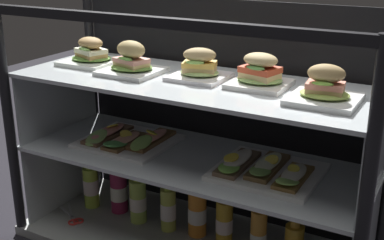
{
  "coord_description": "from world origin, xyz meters",
  "views": [
    {
      "loc": [
        0.82,
        -1.48,
        1.11
      ],
      "look_at": [
        0.0,
        0.0,
        0.52
      ],
      "focal_mm": 47.81,
      "sensor_mm": 36.0,
      "label": 1
    }
  ],
  "objects_px": {
    "plated_roll_sandwich_center": "(199,68)",
    "juice_bottle_back_center": "(197,211)",
    "plated_roll_sandwich_mid_left": "(260,74)",
    "juice_bottle_front_right_end": "(119,190)",
    "juice_bottle_front_fourth": "(224,221)",
    "kitchen_scissors": "(74,219)",
    "plated_roll_sandwich_far_left": "(91,55)",
    "open_sandwich_tray_mid_left": "(127,139)",
    "juice_bottle_front_second": "(91,185)",
    "juice_bottle_front_left_end": "(258,234)",
    "plated_roll_sandwich_left_of_center": "(131,62)",
    "open_sandwich_tray_far_right": "(265,170)",
    "juice_bottle_back_right": "(168,208)",
    "plated_roll_sandwich_far_right": "(325,90)",
    "juice_bottle_front_middle": "(138,200)"
  },
  "relations": [
    {
      "from": "juice_bottle_front_middle",
      "to": "juice_bottle_front_fourth",
      "type": "bearing_deg",
      "value": 2.24
    },
    {
      "from": "plated_roll_sandwich_mid_left",
      "to": "juice_bottle_back_right",
      "type": "height_order",
      "value": "plated_roll_sandwich_mid_left"
    },
    {
      "from": "open_sandwich_tray_mid_left",
      "to": "juice_bottle_front_second",
      "type": "xyz_separation_m",
      "value": [
        -0.22,
        0.02,
        -0.26
      ]
    },
    {
      "from": "plated_roll_sandwich_center",
      "to": "juice_bottle_back_center",
      "type": "distance_m",
      "value": 0.56
    },
    {
      "from": "plated_roll_sandwich_left_of_center",
      "to": "open_sandwich_tray_far_right",
      "type": "height_order",
      "value": "plated_roll_sandwich_left_of_center"
    },
    {
      "from": "plated_roll_sandwich_center",
      "to": "open_sandwich_tray_mid_left",
      "type": "height_order",
      "value": "plated_roll_sandwich_center"
    },
    {
      "from": "plated_roll_sandwich_mid_left",
      "to": "juice_bottle_front_right_end",
      "type": "distance_m",
      "value": 0.83
    },
    {
      "from": "juice_bottle_back_right",
      "to": "juice_bottle_front_second",
      "type": "bearing_deg",
      "value": 179.68
    },
    {
      "from": "plated_roll_sandwich_far_left",
      "to": "juice_bottle_front_second",
      "type": "distance_m",
      "value": 0.57
    },
    {
      "from": "plated_roll_sandwich_left_of_center",
      "to": "juice_bottle_back_center",
      "type": "height_order",
      "value": "plated_roll_sandwich_left_of_center"
    },
    {
      "from": "juice_bottle_front_right_end",
      "to": "juice_bottle_front_left_end",
      "type": "bearing_deg",
      "value": -2.56
    },
    {
      "from": "plated_roll_sandwich_center",
      "to": "kitchen_scissors",
      "type": "height_order",
      "value": "plated_roll_sandwich_center"
    },
    {
      "from": "open_sandwich_tray_far_right",
      "to": "juice_bottle_front_right_end",
      "type": "relative_size",
      "value": 1.44
    },
    {
      "from": "juice_bottle_front_right_end",
      "to": "plated_roll_sandwich_mid_left",
      "type": "bearing_deg",
      "value": -0.41
    },
    {
      "from": "juice_bottle_back_center",
      "to": "kitchen_scissors",
      "type": "bearing_deg",
      "value": -162.96
    },
    {
      "from": "open_sandwich_tray_mid_left",
      "to": "juice_bottle_back_center",
      "type": "distance_m",
      "value": 0.39
    },
    {
      "from": "juice_bottle_front_fourth",
      "to": "kitchen_scissors",
      "type": "relative_size",
      "value": 1.28
    },
    {
      "from": "juice_bottle_front_second",
      "to": "juice_bottle_front_left_end",
      "type": "height_order",
      "value": "juice_bottle_front_left_end"
    },
    {
      "from": "juice_bottle_front_fourth",
      "to": "plated_roll_sandwich_mid_left",
      "type": "bearing_deg",
      "value": 5.34
    },
    {
      "from": "juice_bottle_back_right",
      "to": "plated_roll_sandwich_center",
      "type": "bearing_deg",
      "value": 6.1
    },
    {
      "from": "juice_bottle_back_right",
      "to": "plated_roll_sandwich_far_left",
      "type": "bearing_deg",
      "value": 178.35
    },
    {
      "from": "plated_roll_sandwich_mid_left",
      "to": "juice_bottle_front_right_end",
      "type": "bearing_deg",
      "value": 179.59
    },
    {
      "from": "juice_bottle_front_second",
      "to": "juice_bottle_front_middle",
      "type": "bearing_deg",
      "value": -1.61
    },
    {
      "from": "plated_roll_sandwich_far_left",
      "to": "plated_roll_sandwich_center",
      "type": "relative_size",
      "value": 1.08
    },
    {
      "from": "open_sandwich_tray_mid_left",
      "to": "juice_bottle_front_fourth",
      "type": "bearing_deg",
      "value": 4.6
    },
    {
      "from": "open_sandwich_tray_mid_left",
      "to": "juice_bottle_front_second",
      "type": "bearing_deg",
      "value": 173.46
    },
    {
      "from": "plated_roll_sandwich_far_right",
      "to": "juice_bottle_front_second",
      "type": "bearing_deg",
      "value": 176.86
    },
    {
      "from": "plated_roll_sandwich_far_right",
      "to": "juice_bottle_back_right",
      "type": "xyz_separation_m",
      "value": [
        -0.58,
        0.05,
        -0.57
      ]
    },
    {
      "from": "plated_roll_sandwich_mid_left",
      "to": "juice_bottle_front_left_end",
      "type": "bearing_deg",
      "value": -37.97
    },
    {
      "from": "plated_roll_sandwich_far_left",
      "to": "juice_bottle_back_right",
      "type": "bearing_deg",
      "value": -1.65
    },
    {
      "from": "plated_roll_sandwich_left_of_center",
      "to": "juice_bottle_front_second",
      "type": "xyz_separation_m",
      "value": [
        -0.27,
        0.04,
        -0.57
      ]
    },
    {
      "from": "juice_bottle_front_right_end",
      "to": "plated_roll_sandwich_far_left",
      "type": "bearing_deg",
      "value": -170.61
    },
    {
      "from": "plated_roll_sandwich_mid_left",
      "to": "juice_bottle_back_right",
      "type": "xyz_separation_m",
      "value": [
        -0.35,
        -0.02,
        -0.58
      ]
    },
    {
      "from": "juice_bottle_front_right_end",
      "to": "juice_bottle_back_right",
      "type": "bearing_deg",
      "value": -5.46
    },
    {
      "from": "open_sandwich_tray_far_right",
      "to": "juice_bottle_front_right_end",
      "type": "xyz_separation_m",
      "value": [
        -0.66,
        0.06,
        -0.27
      ]
    },
    {
      "from": "open_sandwich_tray_mid_left",
      "to": "juice_bottle_front_second",
      "type": "distance_m",
      "value": 0.34
    },
    {
      "from": "plated_roll_sandwich_center",
      "to": "juice_bottle_front_fourth",
      "type": "height_order",
      "value": "plated_roll_sandwich_center"
    },
    {
      "from": "plated_roll_sandwich_far_left",
      "to": "juice_bottle_back_center",
      "type": "xyz_separation_m",
      "value": [
        0.46,
        0.01,
        -0.56
      ]
    },
    {
      "from": "open_sandwich_tray_mid_left",
      "to": "juice_bottle_back_center",
      "type": "height_order",
      "value": "open_sandwich_tray_mid_left"
    },
    {
      "from": "plated_roll_sandwich_far_left",
      "to": "plated_roll_sandwich_far_right",
      "type": "bearing_deg",
      "value": -3.75
    },
    {
      "from": "open_sandwich_tray_far_right",
      "to": "juice_bottle_front_fourth",
      "type": "height_order",
      "value": "open_sandwich_tray_far_right"
    },
    {
      "from": "juice_bottle_front_second",
      "to": "juice_bottle_back_right",
      "type": "relative_size",
      "value": 1.05
    },
    {
      "from": "plated_roll_sandwich_mid_left",
      "to": "juice_bottle_front_right_end",
      "type": "height_order",
      "value": "plated_roll_sandwich_mid_left"
    },
    {
      "from": "juice_bottle_front_second",
      "to": "plated_roll_sandwich_center",
      "type": "bearing_deg",
      "value": 1.28
    },
    {
      "from": "open_sandwich_tray_mid_left",
      "to": "juice_bottle_front_second",
      "type": "height_order",
      "value": "open_sandwich_tray_mid_left"
    },
    {
      "from": "plated_roll_sandwich_far_right",
      "to": "juice_bottle_front_left_end",
      "type": "xyz_separation_m",
      "value": [
        -0.2,
        0.05,
        -0.57
      ]
    },
    {
      "from": "plated_roll_sandwich_mid_left",
      "to": "plated_roll_sandwich_far_right",
      "type": "xyz_separation_m",
      "value": [
        0.23,
        -0.07,
        -0.0
      ]
    },
    {
      "from": "plated_roll_sandwich_far_left",
      "to": "juice_bottle_front_right_end",
      "type": "distance_m",
      "value": 0.57
    },
    {
      "from": "plated_roll_sandwich_left_of_center",
      "to": "kitchen_scissors",
      "type": "bearing_deg",
      "value": -160.81
    },
    {
      "from": "open_sandwich_tray_mid_left",
      "to": "juice_bottle_front_fourth",
      "type": "relative_size",
      "value": 1.42
    }
  ]
}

